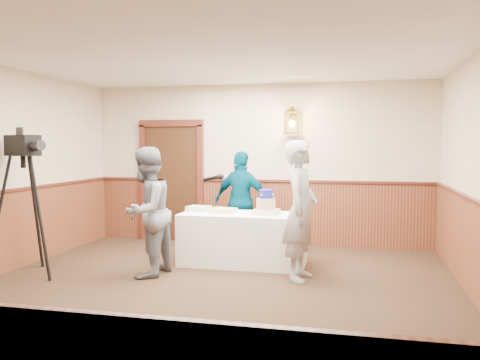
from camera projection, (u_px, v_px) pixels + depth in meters
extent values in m
plane|color=black|center=(198.00, 304.00, 5.58)|extent=(7.00, 7.00, 0.00)
cube|color=#C9B397|center=(259.00, 164.00, 8.88)|extent=(6.00, 0.02, 2.80)
cube|color=white|center=(197.00, 45.00, 5.39)|extent=(6.00, 7.00, 0.02)
cube|color=#572518|center=(258.00, 213.00, 8.92)|extent=(5.98, 0.04, 1.10)
cube|color=#4E1E14|center=(258.00, 180.00, 8.87)|extent=(5.98, 0.07, 0.04)
cube|color=#321B0D|center=(172.00, 183.00, 9.22)|extent=(1.00, 0.06, 2.10)
cube|color=white|center=(243.00, 239.00, 7.38)|extent=(1.80, 0.80, 0.75)
cube|color=beige|center=(266.00, 212.00, 7.28)|extent=(0.37, 0.37, 0.07)
cylinder|color=red|center=(266.00, 204.00, 7.27)|extent=(0.27, 0.27, 0.16)
cylinder|color=navy|center=(266.00, 194.00, 7.26)|extent=(0.19, 0.19, 0.13)
cube|color=#D7D780|center=(223.00, 210.00, 7.42)|extent=(0.39, 0.33, 0.07)
cube|color=#A9D294|center=(199.00, 209.00, 7.61)|extent=(0.36, 0.31, 0.08)
imported|color=slate|center=(146.00, 212.00, 6.71)|extent=(0.75, 0.91, 1.72)
cylinder|color=black|center=(212.00, 178.00, 6.22)|extent=(0.23, 0.11, 0.09)
sphere|color=black|center=(220.00, 177.00, 6.15)|extent=(0.08, 0.08, 0.08)
imported|color=#9FA1A6|center=(301.00, 210.00, 6.53)|extent=(0.51, 0.70, 1.80)
imported|color=#004056|center=(242.00, 202.00, 8.25)|extent=(1.03, 0.59, 1.64)
cube|color=black|center=(23.00, 145.00, 6.65)|extent=(0.51, 0.39, 0.27)
cylinder|color=black|center=(37.00, 145.00, 6.49)|extent=(0.22, 0.19, 0.14)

